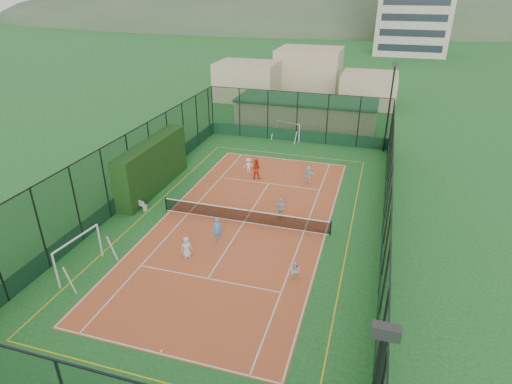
% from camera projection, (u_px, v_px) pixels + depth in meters
% --- Properties ---
extents(ground, '(300.00, 300.00, 0.00)m').
position_uv_depth(ground, '(244.00, 222.00, 28.85)').
color(ground, '#1C5421').
rests_on(ground, ground).
extents(court_slab, '(11.17, 23.97, 0.01)m').
position_uv_depth(court_slab, '(244.00, 222.00, 28.85)').
color(court_slab, '#C6522C').
rests_on(court_slab, ground).
extents(tennis_net, '(11.67, 0.12, 1.06)m').
position_uv_depth(tennis_net, '(244.00, 215.00, 28.62)').
color(tennis_net, black).
rests_on(tennis_net, ground).
extents(perimeter_fence, '(18.12, 34.12, 5.00)m').
position_uv_depth(perimeter_fence, '(244.00, 189.00, 27.75)').
color(perimeter_fence, '#103217').
rests_on(perimeter_fence, ground).
extents(floodlight_ne, '(0.60, 0.26, 8.25)m').
position_uv_depth(floodlight_ne, '(389.00, 109.00, 39.09)').
color(floodlight_ne, black).
rests_on(floodlight_ne, ground).
extents(clubhouse, '(15.20, 7.20, 3.15)m').
position_uv_depth(clubhouse, '(306.00, 113.00, 47.06)').
color(clubhouse, tan).
rests_on(clubhouse, ground).
extents(distant_hills, '(200.00, 60.00, 24.00)m').
position_uv_depth(distant_hills, '(370.00, 26.00, 157.78)').
color(distant_hills, '#384C33').
rests_on(distant_hills, ground).
extents(hedge_left, '(1.32, 8.83, 3.86)m').
position_uv_depth(hedge_left, '(153.00, 166.00, 32.68)').
color(hedge_left, black).
rests_on(hedge_left, ground).
extents(white_bench, '(1.51, 0.86, 0.82)m').
position_uv_depth(white_bench, '(139.00, 203.00, 30.43)').
color(white_bench, white).
rests_on(white_bench, ground).
extents(futsal_goal_near, '(3.42, 1.38, 2.14)m').
position_uv_depth(futsal_goal_near, '(79.00, 255.00, 23.50)').
color(futsal_goal_near, white).
rests_on(futsal_goal_near, ground).
extents(futsal_goal_far, '(2.91, 1.62, 1.81)m').
position_uv_depth(futsal_goal_far, '(288.00, 131.00, 43.58)').
color(futsal_goal_far, white).
rests_on(futsal_goal_far, ground).
extents(child_near_left, '(0.77, 0.71, 1.32)m').
position_uv_depth(child_near_left, '(187.00, 247.00, 24.92)').
color(child_near_left, silver).
rests_on(child_near_left, court_slab).
extents(child_near_mid, '(0.67, 0.56, 1.59)m').
position_uv_depth(child_near_mid, '(218.00, 230.00, 26.42)').
color(child_near_mid, '#4A90D3').
rests_on(child_near_mid, court_slab).
extents(child_near_right, '(0.64, 0.54, 1.14)m').
position_uv_depth(child_near_right, '(295.00, 271.00, 22.98)').
color(child_near_right, silver).
rests_on(child_near_right, court_slab).
extents(child_far_left, '(0.97, 0.75, 1.32)m').
position_uv_depth(child_far_left, '(249.00, 165.00, 36.00)').
color(child_far_left, silver).
rests_on(child_far_left, court_slab).
extents(child_far_right, '(0.92, 0.50, 1.49)m').
position_uv_depth(child_far_right, '(281.00, 209.00, 28.97)').
color(child_far_right, silver).
rests_on(child_far_right, court_slab).
extents(child_far_back, '(1.39, 0.83, 1.42)m').
position_uv_depth(child_far_back, '(308.00, 174.00, 34.24)').
color(child_far_back, silver).
rests_on(child_far_back, court_slab).
extents(coach, '(0.88, 0.72, 1.69)m').
position_uv_depth(coach, '(256.00, 169.00, 34.89)').
color(coach, red).
rests_on(coach, court_slab).
extents(tennis_balls, '(5.92, 1.03, 0.07)m').
position_uv_depth(tennis_balls, '(248.00, 211.00, 30.10)').
color(tennis_balls, '#CCE033').
rests_on(tennis_balls, court_slab).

